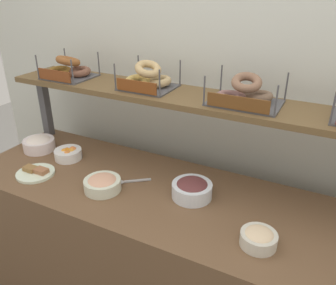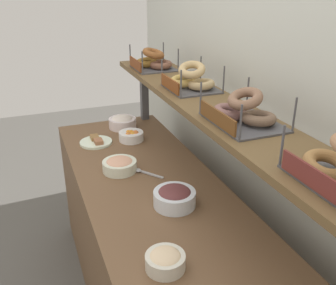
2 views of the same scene
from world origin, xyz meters
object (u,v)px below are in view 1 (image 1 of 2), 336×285
(bagel_basket_cinnamon_raisin, at_px, (69,70))
(bowl_chocolate_spread, at_px, (192,189))
(bowl_cream_cheese, at_px, (39,143))
(bowl_potato_salad, at_px, (259,238))
(bagel_basket_poppy, at_px, (245,95))
(bagel_basket_sesame, at_px, (148,79))
(bowl_lox_spread, at_px, (102,184))
(bowl_fruit_salad, at_px, (68,154))
(serving_plate_white, at_px, (36,172))
(serving_spoon_near_plate, at_px, (128,181))

(bagel_basket_cinnamon_raisin, bearing_deg, bowl_chocolate_spread, -13.46)
(bowl_cream_cheese, bearing_deg, bowl_potato_salad, -8.83)
(bowl_cream_cheese, height_order, bagel_basket_poppy, bagel_basket_poppy)
(bowl_chocolate_spread, relative_size, bagel_basket_sesame, 0.71)
(bowl_cream_cheese, distance_m, bagel_basket_poppy, 1.28)
(bowl_lox_spread, relative_size, bowl_chocolate_spread, 0.95)
(bowl_fruit_salad, xyz_separation_m, serving_plate_white, (-0.04, -0.22, -0.02))
(bowl_chocolate_spread, bearing_deg, bowl_lox_spread, -160.47)
(bowl_lox_spread, height_order, bagel_basket_poppy, bagel_basket_poppy)
(bowl_lox_spread, bearing_deg, bowl_potato_salad, -2.68)
(bowl_lox_spread, xyz_separation_m, serving_spoon_near_plate, (0.08, 0.12, -0.03))
(bagel_basket_cinnamon_raisin, distance_m, bagel_basket_poppy, 1.05)
(serving_spoon_near_plate, height_order, bagel_basket_cinnamon_raisin, bagel_basket_cinnamon_raisin)
(bowl_chocolate_spread, height_order, serving_plate_white, bowl_chocolate_spread)
(serving_spoon_near_plate, height_order, bagel_basket_poppy, bagel_basket_poppy)
(bowl_fruit_salad, relative_size, bowl_cream_cheese, 0.83)
(bowl_chocolate_spread, distance_m, serving_spoon_near_plate, 0.35)
(serving_spoon_near_plate, relative_size, bagel_basket_cinnamon_raisin, 0.56)
(bagel_basket_sesame, relative_size, bagel_basket_poppy, 0.83)
(bowl_lox_spread, height_order, bagel_basket_cinnamon_raisin, bagel_basket_cinnamon_raisin)
(bowl_chocolate_spread, bearing_deg, bagel_basket_poppy, 56.53)
(bowl_potato_salad, height_order, bagel_basket_poppy, bagel_basket_poppy)
(bowl_chocolate_spread, bearing_deg, bowl_potato_salad, -26.76)
(bagel_basket_sesame, bearing_deg, bagel_basket_poppy, -1.17)
(serving_plate_white, height_order, bagel_basket_sesame, bagel_basket_sesame)
(serving_plate_white, bearing_deg, bowl_cream_cheese, 131.80)
(bowl_chocolate_spread, xyz_separation_m, bagel_basket_poppy, (0.15, 0.23, 0.43))
(bowl_potato_salad, distance_m, bowl_chocolate_spread, 0.41)
(bowl_chocolate_spread, height_order, bagel_basket_poppy, bagel_basket_poppy)
(serving_spoon_near_plate, distance_m, bagel_basket_cinnamon_raisin, 0.76)
(bowl_lox_spread, xyz_separation_m, bowl_cream_cheese, (-0.62, 0.18, 0.01))
(bowl_fruit_salad, xyz_separation_m, bagel_basket_sesame, (0.43, 0.21, 0.45))
(bowl_lox_spread, distance_m, serving_plate_white, 0.42)
(bowl_fruit_salad, bearing_deg, bowl_potato_salad, -10.32)
(serving_plate_white, height_order, bagel_basket_cinnamon_raisin, bagel_basket_cinnamon_raisin)
(bowl_fruit_salad, bearing_deg, bowl_chocolate_spread, -1.89)
(bowl_cream_cheese, xyz_separation_m, bagel_basket_cinnamon_raisin, (0.14, 0.18, 0.43))
(serving_plate_white, distance_m, bagel_basket_cinnamon_raisin, 0.62)
(bowl_fruit_salad, xyz_separation_m, bagel_basket_cinnamon_raisin, (-0.09, 0.19, 0.44))
(bowl_lox_spread, distance_m, bowl_cream_cheese, 0.64)
(bowl_fruit_salad, xyz_separation_m, serving_spoon_near_plate, (0.45, -0.06, -0.03))
(bagel_basket_poppy, bearing_deg, bowl_lox_spread, -146.52)
(bowl_lox_spread, height_order, bagel_basket_sesame, bagel_basket_sesame)
(bagel_basket_cinnamon_raisin, bearing_deg, bowl_fruit_salad, -63.29)
(bowl_fruit_salad, distance_m, bowl_chocolate_spread, 0.80)
(serving_plate_white, xyz_separation_m, bagel_basket_poppy, (0.99, 0.43, 0.46))
(bagel_basket_poppy, bearing_deg, bagel_basket_cinnamon_raisin, -179.15)
(bowl_fruit_salad, xyz_separation_m, bagel_basket_poppy, (0.95, 0.20, 0.44))
(bowl_potato_salad, bearing_deg, bagel_basket_sesame, 150.15)
(bowl_cream_cheese, relative_size, serving_plate_white, 0.93)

